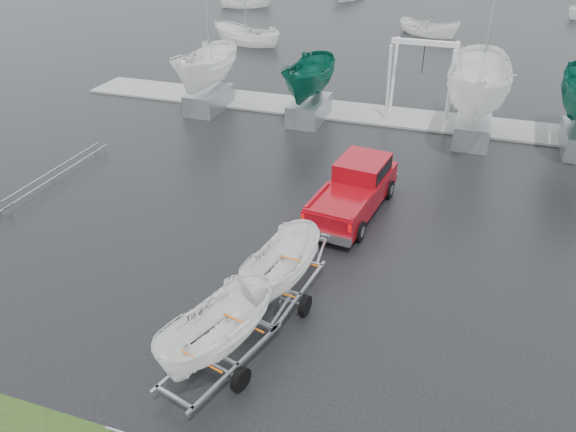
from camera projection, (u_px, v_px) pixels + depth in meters
The scene contains 13 objects.
ground_plane at pixel (248, 228), 20.02m from camera, with size 120.00×120.00×0.00m, color black.
dock at pixel (339, 111), 30.65m from camera, with size 30.00×3.00×0.12m, color gray.
pickup_truck at pixel (356, 187), 20.76m from camera, with size 2.48×5.58×1.80m.
trailer_hitched at pixel (282, 233), 15.22m from camera, with size 1.84×3.71×4.34m.
trailer_parked at pixel (215, 294), 12.89m from camera, with size 2.09×3.78×4.37m.
boat_hoist at pixel (422, 70), 28.17m from camera, with size 3.30×2.18×4.12m.
keelboat_0 at pixel (205, 44), 29.18m from camera, with size 2.25×3.20×10.41m.
keelboat_1 at pixel (310, 58), 27.90m from camera, with size 2.08×3.20×6.64m.
keelboat_2 at pixel (487, 43), 24.75m from camera, with size 2.90×3.20×11.09m.
mast_rack_0 at pixel (56, 172), 23.19m from camera, with size 0.56×6.50×0.06m.
moored_boat_0 at pixel (246, 44), 44.30m from camera, with size 2.78×2.74×11.04m.
moored_boat_2 at pixel (428, 35), 47.06m from camera, with size 2.77×2.74×10.75m.
moored_boat_6 at pixel (246, 7), 58.60m from camera, with size 2.88×2.85×10.78m.
Camera 1 is at (6.89, -15.75, 10.38)m, focal length 35.00 mm.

